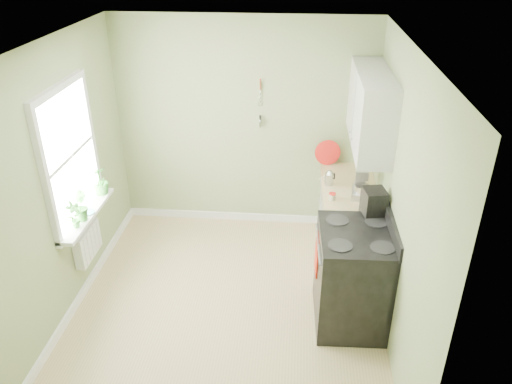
# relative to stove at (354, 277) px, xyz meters

# --- Properties ---
(floor) EXTENTS (3.20, 3.60, 0.02)m
(floor) POSITION_rel_stove_xyz_m (-1.28, 0.05, -0.53)
(floor) COLOR tan
(floor) RESTS_ON ground
(ceiling) EXTENTS (3.20, 3.60, 0.02)m
(ceiling) POSITION_rel_stove_xyz_m (-1.28, 0.05, 2.19)
(ceiling) COLOR white
(ceiling) RESTS_ON wall_back
(wall_back) EXTENTS (3.20, 0.02, 2.70)m
(wall_back) POSITION_rel_stove_xyz_m (-1.28, 1.86, 0.83)
(wall_back) COLOR #91A06D
(wall_back) RESTS_ON floor
(wall_left) EXTENTS (0.02, 3.60, 2.70)m
(wall_left) POSITION_rel_stove_xyz_m (-2.89, 0.05, 0.83)
(wall_left) COLOR #91A06D
(wall_left) RESTS_ON floor
(wall_right) EXTENTS (0.02, 3.60, 2.70)m
(wall_right) POSITION_rel_stove_xyz_m (0.33, 0.05, 0.83)
(wall_right) COLOR #91A06D
(wall_right) RESTS_ON floor
(base_cabinets) EXTENTS (0.60, 1.60, 0.87)m
(base_cabinets) POSITION_rel_stove_xyz_m (0.02, 1.05, -0.09)
(base_cabinets) COLOR silver
(base_cabinets) RESTS_ON floor
(countertop) EXTENTS (0.64, 1.60, 0.04)m
(countertop) POSITION_rel_stove_xyz_m (0.01, 1.05, 0.37)
(countertop) COLOR #CEBA7E
(countertop) RESTS_ON base_cabinets
(upper_cabinets) EXTENTS (0.35, 1.40, 0.80)m
(upper_cabinets) POSITION_rel_stove_xyz_m (0.15, 1.15, 1.33)
(upper_cabinets) COLOR silver
(upper_cabinets) RESTS_ON wall_right
(window) EXTENTS (0.06, 1.14, 1.44)m
(window) POSITION_rel_stove_xyz_m (-2.86, 0.35, 1.03)
(window) COLOR white
(window) RESTS_ON wall_left
(window_sill) EXTENTS (0.18, 1.14, 0.04)m
(window_sill) POSITION_rel_stove_xyz_m (-2.79, 0.35, 0.36)
(window_sill) COLOR white
(window_sill) RESTS_ON wall_left
(radiator) EXTENTS (0.12, 0.50, 0.35)m
(radiator) POSITION_rel_stove_xyz_m (-2.82, 0.30, 0.03)
(radiator) COLOR white
(radiator) RESTS_ON wall_left
(wall_utensils) EXTENTS (0.02, 0.14, 0.58)m
(wall_utensils) POSITION_rel_stove_xyz_m (-1.08, 1.83, 1.04)
(wall_utensils) COLOR #CEBA7E
(wall_utensils) RESTS_ON wall_back
(stove) EXTENTS (0.77, 0.86, 1.16)m
(stove) POSITION_rel_stove_xyz_m (0.00, 0.00, 0.00)
(stove) COLOR black
(stove) RESTS_ON floor
(stand_mixer) EXTENTS (0.23, 0.34, 0.38)m
(stand_mixer) POSITION_rel_stove_xyz_m (0.11, 0.98, 0.55)
(stand_mixer) COLOR #B2B2B7
(stand_mixer) RESTS_ON countertop
(kettle) EXTENTS (0.18, 0.10, 0.18)m
(kettle) POSITION_rel_stove_xyz_m (-0.23, 1.21, 0.48)
(kettle) COLOR silver
(kettle) RESTS_ON countertop
(coffee_maker) EXTENTS (0.25, 0.27, 0.37)m
(coffee_maker) POSITION_rel_stove_xyz_m (0.16, 0.39, 0.57)
(coffee_maker) COLOR black
(coffee_maker) RESTS_ON countertop
(red_tray) EXTENTS (0.32, 0.10, 0.32)m
(red_tray) POSITION_rel_stove_xyz_m (-0.23, 1.77, 0.55)
(red_tray) COLOR red
(red_tray) RESTS_ON countertop
(jar) EXTENTS (0.08, 0.08, 0.08)m
(jar) POSITION_rel_stove_xyz_m (-0.21, 0.84, 0.43)
(jar) COLOR beige
(jar) RESTS_ON countertop
(plant_a) EXTENTS (0.17, 0.19, 0.29)m
(plant_a) POSITION_rel_stove_xyz_m (-2.78, 0.06, 0.53)
(plant_a) COLOR #36822D
(plant_a) RESTS_ON window_sill
(plant_b) EXTENTS (0.22, 0.23, 0.32)m
(plant_b) POSITION_rel_stove_xyz_m (-2.78, 0.22, 0.54)
(plant_b) COLOR #36822D
(plant_b) RESTS_ON window_sill
(plant_c) EXTENTS (0.25, 0.25, 0.32)m
(plant_c) POSITION_rel_stove_xyz_m (-2.78, 0.79, 0.54)
(plant_c) COLOR #36822D
(plant_c) RESTS_ON window_sill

